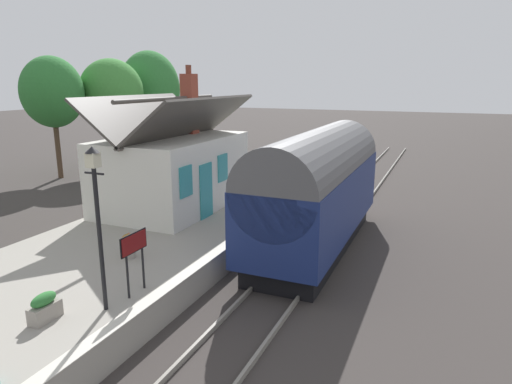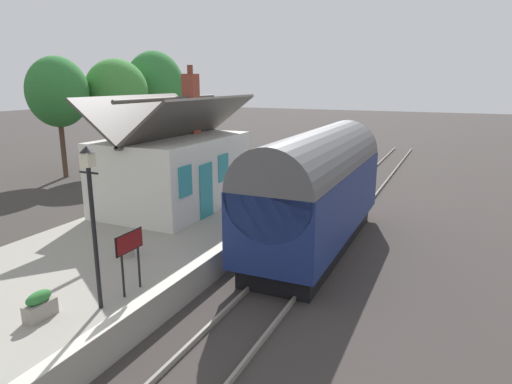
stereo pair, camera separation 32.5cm
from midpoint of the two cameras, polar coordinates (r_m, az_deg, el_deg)
The scene contains 19 objects.
ground_plane at distance 17.92m, azimuth 6.04°, elevation -5.65°, with size 160.00×160.00×0.00m, color #383330.
platform at distance 19.47m, azimuth -5.98°, elevation -2.73°, with size 32.00×6.57×0.85m, color gray.
platform_edge_coping at distance 18.04m, azimuth 2.55°, elevation -2.58°, with size 32.00×0.36×0.02m, color beige.
rail_near at distance 17.50m, azimuth 11.11°, elevation -6.09°, with size 52.00×0.08×0.14m, color gray.
rail_far at distance 17.85m, azimuth 6.60°, elevation -5.51°, with size 52.00×0.08×0.14m, color gray.
train at distance 16.20m, azimuth 8.22°, elevation 0.34°, with size 9.28×2.73×4.32m.
station_building at distance 18.89m, azimuth -9.83°, elevation 2.94°, with size 6.69×4.25×5.77m.
bench_near_building at distance 27.77m, azimuth 6.55°, elevation 4.17°, with size 1.41×0.47×0.88m.
bench_by_lamp at distance 24.00m, azimuth 3.78°, elevation 2.71°, with size 1.41×0.48×0.88m.
planter_by_door at distance 13.95m, azimuth -15.32°, elevation -6.25°, with size 0.49×0.49×0.81m.
planter_edge_near at distance 11.20m, azimuth -24.98°, elevation -12.91°, with size 0.71×0.32×0.64m.
planter_bench_left at distance 24.68m, azimuth 6.63°, elevation 2.98°, with size 0.70×0.70×0.95m.
planter_bench_right at distance 26.25m, azimuth 6.17°, elevation 3.62°, with size 0.70×0.70×0.95m.
planter_corner_building at distance 29.86m, azimuth 2.41°, elevation 4.63°, with size 0.35×0.35×0.63m.
lamp_post_platform at distance 10.39m, azimuth -19.34°, elevation -0.75°, with size 0.32×0.50×3.78m.
station_sign_board at distance 11.40m, azimuth -14.96°, elevation -6.75°, with size 0.96×0.06×1.57m.
tree_far_right at distance 34.89m, azimuth -12.43°, elevation 12.65°, with size 4.35×4.41×8.14m.
tree_far_left at distance 31.81m, azimuth -16.99°, elevation 12.09°, with size 3.86×4.24×7.42m.
tree_behind_building at distance 30.63m, azimuth -23.58°, elevation 11.51°, with size 3.54×3.88×7.47m.
Camera 2 is at (-16.01, -5.35, 5.97)m, focal length 31.56 mm.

